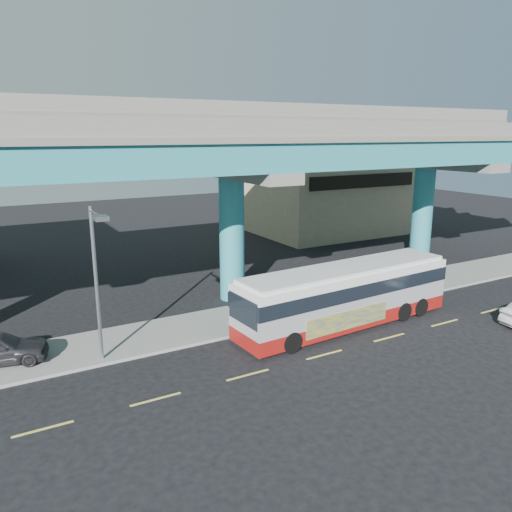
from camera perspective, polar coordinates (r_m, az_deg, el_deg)
ground at (r=23.70m, az=7.38°, el=-10.86°), size 120.00×120.00×0.00m
sidewalk at (r=27.90m, az=0.58°, el=-6.68°), size 70.00×4.00×0.15m
lane_markings at (r=23.48m, az=7.83°, el=-11.10°), size 58.00×0.12×0.01m
viaduct at (r=29.31m, az=-3.00°, el=12.43°), size 52.00×12.40×11.70m
building_beige at (r=51.13m, az=8.30°, el=6.58°), size 14.00×10.23×7.00m
transit_bus at (r=26.38m, az=10.23°, el=-4.24°), size 12.69×3.42×3.22m
street_lamp at (r=21.61m, az=-17.68°, el=-0.82°), size 0.50×2.27×6.80m
stop_sign at (r=28.07m, az=7.94°, el=-2.78°), size 0.69×0.30×2.43m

